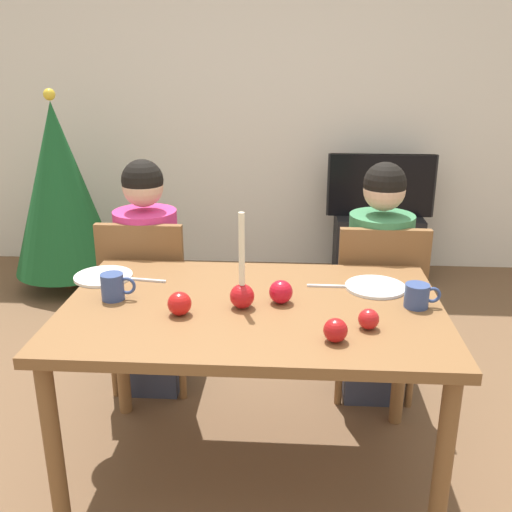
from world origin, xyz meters
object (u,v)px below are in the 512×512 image
mug_left (114,287)px  person_right_child (377,288)px  tv (381,185)px  apple_far_edge (281,292)px  dining_table (253,325)px  chair_right (377,301)px  christmas_tree (60,189)px  mug_right (418,296)px  apple_by_left_plate (369,319)px  plate_left (103,276)px  chair_left (148,295)px  plate_right (375,287)px  apple_by_right_mug (335,330)px  tv_stand (377,246)px  candle_centerpiece (242,289)px  person_left_child (149,282)px  apple_near_candle (180,304)px

mug_left → person_right_child: bearing=30.2°
tv → apple_far_edge: bearing=-106.7°
dining_table → chair_right: bearing=47.7°
person_right_child → christmas_tree: bearing=147.9°
mug_right → apple_by_left_plate: size_ratio=1.86×
apple_by_left_plate → plate_left: bearing=158.7°
plate_left → chair_left: bearing=78.0°
plate_right → mug_right: 0.22m
apple_by_right_mug → mug_left: bearing=160.4°
person_right_child → tv_stand: 1.71m
apple_far_edge → tv: bearing=73.3°
tv_stand → apple_by_left_plate: 2.56m
chair_right → apple_by_right_mug: bearing=-106.8°
candle_centerpiece → tv_stand: bearing=70.6°
person_left_child → mug_left: 0.67m
chair_left → apple_far_edge: bearing=-41.7°
person_left_child → christmas_tree: size_ratio=0.83×
chair_right → plate_right: size_ratio=3.78×
chair_left → mug_left: 0.66m
apple_by_left_plate → person_left_child: bearing=139.6°
chair_right → apple_far_edge: (-0.45, -0.59, 0.28)m
candle_centerpiece → apple_far_edge: candle_centerpiece is taller
plate_left → apple_near_candle: bearing=-41.2°
tv → christmas_tree: size_ratio=0.56×
apple_by_right_mug → tv: bearing=79.0°
chair_right → apple_by_right_mug: size_ratio=11.44×
tv → apple_by_right_mug: (-0.50, -2.57, 0.08)m
chair_left → tv: (1.34, 1.69, 0.20)m
mug_left → apple_by_left_plate: mug_left is taller
candle_centerpiece → apple_by_right_mug: (0.32, -0.24, -0.03)m
dining_table → person_right_child: person_right_child is taller
person_left_child → apple_by_right_mug: person_left_child is taller
chair_left → tv_stand: (1.34, 1.69, -0.27)m
apple_by_left_plate → apple_by_right_mug: bearing=-139.7°
plate_right → apple_near_candle: (-0.72, -0.29, 0.04)m
chair_right → apple_by_left_plate: 0.84m
chair_left → tv_stand: 2.18m
tv_stand → plate_right: size_ratio=2.69×
person_right_child → apple_near_candle: person_right_child is taller
tv → dining_table: bearing=-108.9°
tv → christmas_tree: christmas_tree is taller
apple_by_left_plate → apple_far_edge: apple_far_edge is taller
candle_centerpiece → apple_by_left_plate: bearing=-18.2°
chair_right → plate_left: (-1.19, -0.38, 0.24)m
person_left_child → mug_right: person_left_child is taller
christmas_tree → candle_centerpiece: bearing=-53.4°
chair_left → apple_by_left_plate: chair_left is taller
tv → plate_left: (-1.42, -2.07, 0.05)m
plate_right → apple_near_candle: bearing=-158.0°
chair_left → dining_table: bearing=-47.6°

